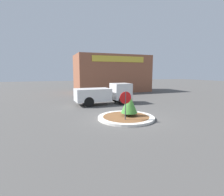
{
  "coord_description": "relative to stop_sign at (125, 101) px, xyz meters",
  "views": [
    {
      "loc": [
        -5.28,
        -10.95,
        3.27
      ],
      "look_at": [
        -0.05,
        2.66,
        1.14
      ],
      "focal_mm": 28.0,
      "sensor_mm": 36.0,
      "label": 1
    }
  ],
  "objects": [
    {
      "name": "island_shrub",
      "position": [
        0.72,
        0.87,
        -0.35
      ],
      "size": [
        1.19,
        1.19,
        1.62
      ],
      "color": "brown",
      "rests_on": "traffic_island"
    },
    {
      "name": "traffic_island",
      "position": [
        0.41,
        0.74,
        -1.35
      ],
      "size": [
        4.02,
        4.02,
        0.17
      ],
      "color": "silver",
      "rests_on": "ground_plane"
    },
    {
      "name": "stop_sign",
      "position": [
        0.0,
        0.0,
        0.0
      ],
      "size": [
        0.81,
        0.07,
        2.07
      ],
      "color": "#4C4C51",
      "rests_on": "ground_plane"
    },
    {
      "name": "storefront_building",
      "position": [
        6.03,
        18.1,
        1.64
      ],
      "size": [
        12.33,
        6.07,
        6.14
      ],
      "color": "#93563D",
      "rests_on": "ground_plane"
    },
    {
      "name": "utility_truck",
      "position": [
        0.84,
        6.8,
        -0.32
      ],
      "size": [
        5.82,
        2.19,
        2.12
      ],
      "rotation": [
        0.0,
        0.0,
        0.02
      ],
      "color": "silver",
      "rests_on": "ground_plane"
    },
    {
      "name": "ground_plane",
      "position": [
        0.41,
        0.74,
        -1.44
      ],
      "size": [
        120.0,
        120.0,
        0.0
      ],
      "primitive_type": "plane",
      "color": "#514F4C"
    }
  ]
}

